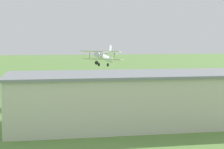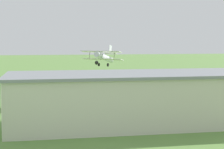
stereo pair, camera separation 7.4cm
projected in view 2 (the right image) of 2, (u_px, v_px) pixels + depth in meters
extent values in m
plane|color=#608C42|center=(99.00, 91.00, 78.52)|extent=(400.00, 400.00, 0.00)
cube|color=beige|center=(143.00, 100.00, 47.36)|extent=(34.00, 11.21, 6.30)
cube|color=gray|center=(144.00, 74.00, 47.05)|extent=(34.60, 11.81, 0.35)
cube|color=#384251|center=(133.00, 98.00, 52.85)|extent=(10.00, 0.22, 5.17)
cylinder|color=silver|center=(104.00, 57.00, 70.15)|extent=(4.71, 6.07, 2.41)
cone|color=black|center=(96.00, 62.00, 66.98)|extent=(1.08, 1.10, 0.86)
cube|color=silver|center=(103.00, 59.00, 69.51)|extent=(7.30, 5.70, 0.40)
cube|color=silver|center=(101.00, 52.00, 68.73)|extent=(7.30, 5.70, 0.40)
cube|color=silver|center=(110.00, 48.00, 72.48)|extent=(0.86, 1.16, 1.50)
cube|color=silver|center=(111.00, 53.00, 72.76)|extent=(2.64, 2.23, 0.27)
cylinder|color=black|center=(99.00, 65.00, 70.33)|extent=(0.48, 0.60, 0.64)
cylinder|color=black|center=(108.00, 65.00, 69.54)|extent=(0.48, 0.60, 0.64)
cylinder|color=#332D28|center=(90.00, 55.00, 70.17)|extent=(0.30, 0.38, 1.54)
cylinder|color=#332D28|center=(114.00, 56.00, 68.06)|extent=(0.30, 0.38, 1.54)
cube|color=#23389E|center=(16.00, 105.00, 57.79)|extent=(2.16, 4.46, 0.72)
cube|color=#2D3842|center=(16.00, 101.00, 57.73)|extent=(1.79, 2.55, 0.65)
cylinder|color=black|center=(23.00, 109.00, 56.65)|extent=(0.27, 0.66, 0.64)
cylinder|color=black|center=(11.00, 109.00, 56.17)|extent=(0.27, 0.66, 0.64)
cylinder|color=black|center=(22.00, 105.00, 59.48)|extent=(0.27, 0.66, 0.64)
cylinder|color=black|center=(10.00, 106.00, 59.00)|extent=(0.27, 0.66, 0.64)
cylinder|color=#33723F|center=(56.00, 101.00, 63.10)|extent=(0.43, 0.43, 0.83)
cylinder|color=beige|center=(56.00, 97.00, 63.04)|extent=(0.51, 0.51, 0.59)
sphere|color=#9E704C|center=(56.00, 95.00, 63.00)|extent=(0.22, 0.22, 0.22)
cylinder|color=navy|center=(45.00, 102.00, 62.23)|extent=(0.43, 0.43, 0.82)
cylinder|color=orange|center=(45.00, 98.00, 62.17)|extent=(0.51, 0.51, 0.58)
sphere|color=beige|center=(45.00, 96.00, 62.13)|extent=(0.22, 0.22, 0.22)
cylinder|color=#33723F|center=(176.00, 98.00, 65.96)|extent=(0.32, 0.32, 0.85)
cylinder|color=#33723F|center=(176.00, 94.00, 65.90)|extent=(0.38, 0.38, 0.60)
sphere|color=brown|center=(176.00, 92.00, 65.86)|extent=(0.23, 0.23, 0.23)
cylinder|color=beige|center=(147.00, 98.00, 66.49)|extent=(0.45, 0.45, 0.78)
cylinder|color=#72338C|center=(147.00, 94.00, 66.43)|extent=(0.54, 0.54, 0.55)
sphere|color=brown|center=(148.00, 92.00, 66.39)|extent=(0.21, 0.21, 0.21)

